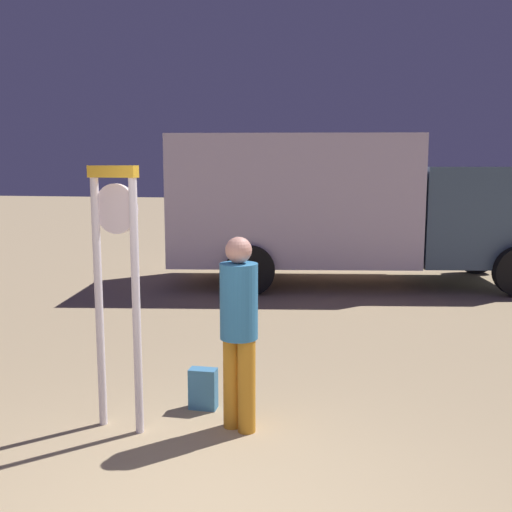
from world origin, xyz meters
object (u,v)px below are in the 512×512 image
standing_clock (117,270)px  person_near_clock (239,324)px  backpack (203,389)px  box_truck_near (332,204)px

standing_clock → person_near_clock: size_ratio=1.35×
person_near_clock → backpack: (-0.44, 0.38, -0.76)m
backpack → box_truck_near: size_ratio=0.06×
person_near_clock → backpack: person_near_clock is taller
standing_clock → backpack: 1.48m
backpack → box_truck_near: 6.76m
person_near_clock → backpack: size_ratio=4.36×
standing_clock → backpack: (0.59, 0.56, -1.23)m
standing_clock → person_near_clock: standing_clock is taller
person_near_clock → box_truck_near: box_truck_near is taller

